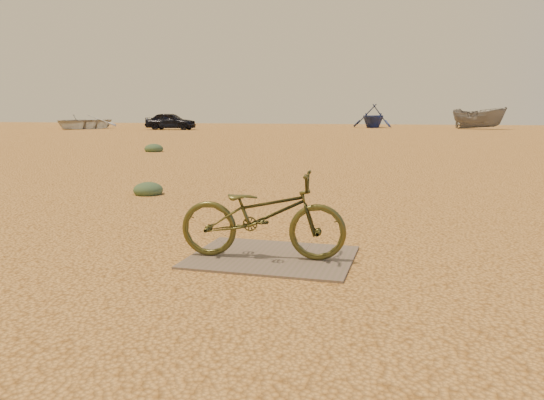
% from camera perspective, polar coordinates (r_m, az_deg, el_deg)
% --- Properties ---
extents(ground, '(120.00, 120.00, 0.00)m').
position_cam_1_polar(ground, '(5.03, -3.70, -7.01)').
color(ground, '#E7A550').
rests_on(ground, ground).
extents(plywood_board, '(1.57, 1.22, 0.02)m').
position_cam_1_polar(plywood_board, '(5.26, 0.00, -6.15)').
color(plywood_board, brown).
rests_on(plywood_board, ground).
extents(bicycle, '(1.66, 0.74, 0.85)m').
position_cam_1_polar(bicycle, '(5.11, -1.02, -1.61)').
color(bicycle, '#43411B').
rests_on(bicycle, plywood_board).
extents(car, '(4.22, 2.03, 1.39)m').
position_cam_1_polar(car, '(44.63, -10.84, 8.33)').
color(car, black).
rests_on(car, ground).
extents(boat_near_left, '(4.76, 6.31, 1.23)m').
position_cam_1_polar(boat_near_left, '(48.86, -19.80, 7.94)').
color(boat_near_left, beige).
rests_on(boat_near_left, ground).
extents(boat_far_left, '(4.30, 4.75, 2.19)m').
position_cam_1_polar(boat_far_left, '(50.56, 10.83, 8.90)').
color(boat_far_left, navy).
rests_on(boat_far_left, ground).
extents(boat_mid_right, '(4.96, 4.05, 1.84)m').
position_cam_1_polar(boat_mid_right, '(48.47, 21.34, 8.20)').
color(boat_mid_right, slate).
rests_on(boat_mid_right, ground).
extents(kale_a, '(0.51, 0.51, 0.28)m').
position_cam_1_polar(kale_a, '(9.53, -13.16, 0.59)').
color(kale_a, '#46613E').
rests_on(kale_a, ground).
extents(kale_c, '(0.67, 0.67, 0.37)m').
position_cam_1_polar(kale_c, '(19.87, -12.59, 5.10)').
color(kale_c, '#46613E').
rests_on(kale_c, ground).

